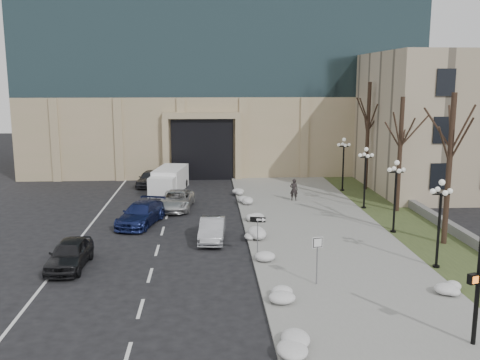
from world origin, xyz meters
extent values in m
plane|color=black|center=(0.00, 0.00, 0.00)|extent=(160.00, 160.00, 0.00)
cube|color=gray|center=(3.50, 14.00, 0.06)|extent=(9.00, 40.00, 0.12)
cube|color=gray|center=(-1.00, 14.00, 0.07)|extent=(0.30, 40.00, 0.14)
cube|color=#394623|center=(10.00, 14.00, 0.05)|extent=(4.00, 40.00, 0.10)
cube|color=slate|center=(12.00, 16.00, 0.35)|extent=(0.50, 30.00, 0.70)
cube|color=tan|center=(-2.00, 42.00, 4.00)|extent=(40.00, 20.00, 8.00)
cube|color=black|center=(-4.00, 33.00, 3.00)|extent=(6.00, 2.50, 6.00)
cube|color=tan|center=(-4.00, 31.60, 6.30)|extent=(7.50, 0.60, 0.60)
cube|color=tan|center=(-7.50, 31.60, 3.00)|extent=(0.60, 0.60, 6.00)
cube|color=tan|center=(-0.50, 31.60, 3.00)|extent=(0.60, 0.60, 6.00)
cube|color=black|center=(14.00, 19.00, 2.50)|extent=(1.40, 0.25, 2.00)
cube|color=black|center=(14.00, 19.00, 6.00)|extent=(1.40, 0.25, 2.00)
cube|color=black|center=(14.00, 19.00, 9.50)|extent=(1.40, 0.25, 2.00)
imported|color=black|center=(-10.79, 7.37, 0.76)|extent=(1.90, 4.49, 1.51)
imported|color=#ADAFB5|center=(-3.30, 11.71, 0.70)|extent=(1.78, 4.33, 1.39)
imported|color=navy|center=(-8.08, 15.63, 0.76)|extent=(3.38, 5.58, 1.51)
imported|color=silver|center=(-5.92, 19.96, 0.70)|extent=(2.82, 5.25, 1.40)
imported|color=#313237|center=(-8.85, 29.05, 0.74)|extent=(2.50, 4.58, 1.48)
imported|color=black|center=(3.39, 21.83, 1.00)|extent=(0.69, 0.50, 1.76)
cube|color=white|center=(-6.80, 27.09, 1.01)|extent=(3.04, 5.37, 2.03)
cube|color=white|center=(-7.30, 24.09, 0.91)|extent=(2.37, 1.95, 1.62)
cylinder|color=black|center=(-8.27, 24.46, 0.35)|extent=(0.37, 0.74, 0.71)
cylinder|color=black|center=(-6.27, 24.12, 0.35)|extent=(0.37, 0.74, 0.71)
cylinder|color=black|center=(-7.54, 28.75, 0.35)|extent=(0.37, 0.74, 0.71)
cylinder|color=black|center=(-5.55, 28.42, 0.35)|extent=(0.37, 0.74, 0.71)
cylinder|color=slate|center=(-0.85, 8.12, 1.17)|extent=(0.05, 0.05, 2.34)
cube|color=black|center=(-0.85, 8.12, 2.25)|extent=(0.84, 0.24, 0.29)
cube|color=white|center=(-0.72, 8.07, 2.25)|extent=(0.40, 0.11, 0.11)
cone|color=white|center=(-0.51, 8.01, 2.25)|extent=(0.25, 0.28, 0.23)
cylinder|color=slate|center=(1.59, 4.02, 1.20)|extent=(0.07, 0.07, 2.41)
cube|color=white|center=(1.59, 4.02, 2.19)|extent=(0.52, 0.15, 0.52)
cube|color=black|center=(1.59, 3.99, 2.19)|extent=(0.45, 0.10, 0.46)
cube|color=white|center=(1.59, 3.99, 2.19)|extent=(0.39, 0.09, 0.39)
cylinder|color=black|center=(6.18, -2.12, 2.16)|extent=(0.17, 0.17, 4.31)
cylinder|color=black|center=(6.18, -2.12, 0.05)|extent=(0.54, 0.54, 0.11)
cube|color=black|center=(5.92, -2.21, 2.69)|extent=(0.43, 0.33, 0.38)
cube|color=orange|center=(5.96, -2.32, 2.69)|extent=(0.26, 0.11, 0.27)
ellipsoid|color=silver|center=(-0.36, -2.21, 0.30)|extent=(1.10, 1.60, 0.36)
ellipsoid|color=silver|center=(-0.32, 2.46, 0.30)|extent=(1.10, 1.60, 0.36)
ellipsoid|color=silver|center=(-0.40, 7.40, 0.30)|extent=(1.10, 1.60, 0.36)
ellipsoid|color=silver|center=(-0.87, 11.84, 0.30)|extent=(1.10, 1.60, 0.36)
ellipsoid|color=silver|center=(-0.32, 15.85, 0.30)|extent=(1.10, 1.60, 0.36)
ellipsoid|color=silver|center=(-0.71, 21.07, 0.30)|extent=(1.10, 1.60, 0.36)
ellipsoid|color=silver|center=(-0.65, 24.60, 0.30)|extent=(1.10, 1.60, 0.36)
ellipsoid|color=silver|center=(7.51, 2.48, 0.30)|extent=(1.10, 1.60, 0.36)
cylinder|color=black|center=(8.30, 6.00, 0.10)|extent=(0.36, 0.36, 0.20)
cylinder|color=black|center=(8.30, 6.00, 2.00)|extent=(0.14, 0.14, 4.00)
cylinder|color=black|center=(8.30, 6.00, 4.00)|extent=(0.10, 0.90, 0.10)
cylinder|color=black|center=(8.30, 6.00, 4.00)|extent=(0.90, 0.10, 0.10)
sphere|color=white|center=(8.30, 6.00, 4.60)|extent=(0.32, 0.32, 0.32)
sphere|color=white|center=(8.75, 6.00, 4.15)|extent=(0.28, 0.28, 0.28)
sphere|color=white|center=(7.85, 6.00, 4.15)|extent=(0.28, 0.28, 0.28)
sphere|color=white|center=(8.30, 6.45, 4.15)|extent=(0.28, 0.28, 0.28)
sphere|color=white|center=(8.30, 5.55, 4.15)|extent=(0.28, 0.28, 0.28)
cylinder|color=black|center=(8.30, 12.50, 0.10)|extent=(0.36, 0.36, 0.20)
cylinder|color=black|center=(8.30, 12.50, 2.00)|extent=(0.14, 0.14, 4.00)
cylinder|color=black|center=(8.30, 12.50, 4.00)|extent=(0.10, 0.90, 0.10)
cylinder|color=black|center=(8.30, 12.50, 4.00)|extent=(0.90, 0.10, 0.10)
sphere|color=white|center=(8.30, 12.50, 4.60)|extent=(0.32, 0.32, 0.32)
sphere|color=white|center=(8.75, 12.50, 4.15)|extent=(0.28, 0.28, 0.28)
sphere|color=white|center=(7.85, 12.50, 4.15)|extent=(0.28, 0.28, 0.28)
sphere|color=white|center=(8.30, 12.95, 4.15)|extent=(0.28, 0.28, 0.28)
sphere|color=white|center=(8.30, 12.05, 4.15)|extent=(0.28, 0.28, 0.28)
cylinder|color=black|center=(8.30, 19.00, 0.10)|extent=(0.36, 0.36, 0.20)
cylinder|color=black|center=(8.30, 19.00, 2.00)|extent=(0.14, 0.14, 4.00)
cylinder|color=black|center=(8.30, 19.00, 4.00)|extent=(0.10, 0.90, 0.10)
cylinder|color=black|center=(8.30, 19.00, 4.00)|extent=(0.90, 0.10, 0.10)
sphere|color=white|center=(8.30, 19.00, 4.60)|extent=(0.32, 0.32, 0.32)
sphere|color=white|center=(8.75, 19.00, 4.15)|extent=(0.28, 0.28, 0.28)
sphere|color=white|center=(7.85, 19.00, 4.15)|extent=(0.28, 0.28, 0.28)
sphere|color=white|center=(8.30, 19.45, 4.15)|extent=(0.28, 0.28, 0.28)
sphere|color=white|center=(8.30, 18.55, 4.15)|extent=(0.28, 0.28, 0.28)
cylinder|color=black|center=(8.30, 25.50, 0.10)|extent=(0.36, 0.36, 0.20)
cylinder|color=black|center=(8.30, 25.50, 2.00)|extent=(0.14, 0.14, 4.00)
cylinder|color=black|center=(8.30, 25.50, 4.00)|extent=(0.10, 0.90, 0.10)
cylinder|color=black|center=(8.30, 25.50, 4.00)|extent=(0.90, 0.10, 0.10)
sphere|color=white|center=(8.30, 25.50, 4.60)|extent=(0.32, 0.32, 0.32)
sphere|color=white|center=(8.75, 25.50, 4.15)|extent=(0.28, 0.28, 0.28)
sphere|color=white|center=(7.85, 25.50, 4.15)|extent=(0.28, 0.28, 0.28)
sphere|color=white|center=(8.30, 25.95, 4.15)|extent=(0.28, 0.28, 0.28)
sphere|color=white|center=(8.30, 25.05, 4.15)|extent=(0.28, 0.28, 0.28)
cylinder|color=black|center=(10.50, 10.00, 4.50)|extent=(0.32, 0.32, 9.00)
cylinder|color=black|center=(10.50, 18.00, 4.25)|extent=(0.32, 0.32, 8.50)
cylinder|color=black|center=(10.50, 26.00, 4.75)|extent=(0.32, 0.32, 9.50)
camera|label=1|loc=(-3.57, -19.81, 9.75)|focal=40.00mm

